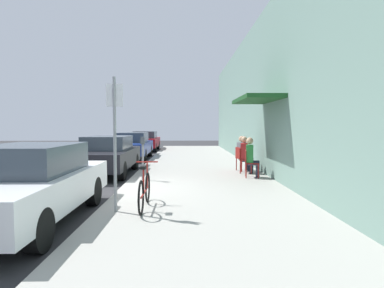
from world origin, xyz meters
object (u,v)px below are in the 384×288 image
(parked_car_1, at_px, (108,155))
(parking_meter, at_px, (143,155))
(parked_car_0, at_px, (29,183))
(cafe_chair_0, at_px, (249,162))
(cafe_chair_2, at_px, (242,157))
(seated_patron_1, at_px, (246,153))
(parked_car_2, at_px, (132,145))
(parked_car_3, at_px, (145,141))
(street_sign, at_px, (115,133))
(seated_patron_2, at_px, (243,152))
(seated_patron_0, at_px, (251,156))
(bicycle_0, at_px, (145,191))
(cafe_chair_1, at_px, (244,159))

(parked_car_1, bearing_deg, parking_meter, -51.89)
(parked_car_0, bearing_deg, cafe_chair_0, 42.11)
(cafe_chair_2, bearing_deg, seated_patron_1, -84.21)
(parked_car_1, height_order, parked_car_2, parked_car_2)
(parked_car_3, xyz_separation_m, cafe_chair_0, (4.93, -12.82, -0.09))
(parked_car_1, height_order, street_sign, street_sign)
(seated_patron_2, bearing_deg, parked_car_3, 113.82)
(seated_patron_1, relative_size, seated_patron_2, 1.00)
(cafe_chair_0, height_order, seated_patron_0, seated_patron_0)
(bicycle_0, bearing_deg, parked_car_3, 96.94)
(parked_car_1, xyz_separation_m, seated_patron_2, (4.99, -0.04, 0.09))
(street_sign, distance_m, cafe_chair_1, 6.20)
(parked_car_2, bearing_deg, street_sign, -82.42)
(parked_car_1, xyz_separation_m, seated_patron_0, (4.99, -1.57, 0.09))
(parked_car_1, height_order, cafe_chair_1, parked_car_1)
(parked_car_1, distance_m, parking_meter, 2.52)
(parked_car_3, xyz_separation_m, street_sign, (1.50, -16.92, 0.92))
(parking_meter, height_order, cafe_chair_2, parking_meter)
(parked_car_1, relative_size, cafe_chair_1, 5.06)
(street_sign, bearing_deg, cafe_chair_1, 55.90)
(parked_car_1, relative_size, parking_meter, 3.33)
(seated_patron_0, distance_m, cafe_chair_2, 1.53)
(seated_patron_1, bearing_deg, parked_car_0, -132.75)
(parked_car_1, relative_size, seated_patron_1, 3.41)
(seated_patron_1, height_order, cafe_chair_2, seated_patron_1)
(parking_meter, relative_size, cafe_chair_2, 1.52)
(seated_patron_1, bearing_deg, cafe_chair_1, 163.14)
(bicycle_0, bearing_deg, cafe_chair_1, 59.09)
(parked_car_2, xyz_separation_m, bicycle_0, (2.03, -11.05, -0.25))
(cafe_chair_0, xyz_separation_m, seated_patron_0, (0.06, -0.01, 0.19))
(cafe_chair_0, bearing_deg, seated_patron_2, 87.73)
(parked_car_1, xyz_separation_m, cafe_chair_2, (4.93, -0.06, -0.10))
(parked_car_1, bearing_deg, bicycle_0, -69.50)
(cafe_chair_1, bearing_deg, seated_patron_0, -86.63)
(bicycle_0, xyz_separation_m, cafe_chair_1, (2.89, 4.84, 0.14))
(seated_patron_0, bearing_deg, parked_car_0, -138.30)
(parked_car_2, relative_size, cafe_chair_2, 5.06)
(cafe_chair_1, distance_m, seated_patron_1, 0.20)
(seated_patron_1, bearing_deg, cafe_chair_2, 95.79)
(parked_car_2, relative_size, cafe_chair_0, 5.06)
(parked_car_3, bearing_deg, bicycle_0, -83.06)
(parking_meter, bearing_deg, seated_patron_2, 29.39)
(parked_car_0, distance_m, cafe_chair_0, 6.64)
(parked_car_2, distance_m, seated_patron_0, 8.74)
(cafe_chair_2, bearing_deg, parking_meter, -150.44)
(parked_car_2, distance_m, seated_patron_1, 7.98)
(street_sign, relative_size, bicycle_0, 1.52)
(cafe_chair_1, bearing_deg, parked_car_3, 112.57)
(parking_meter, height_order, seated_patron_0, parking_meter)
(street_sign, relative_size, seated_patron_1, 2.02)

